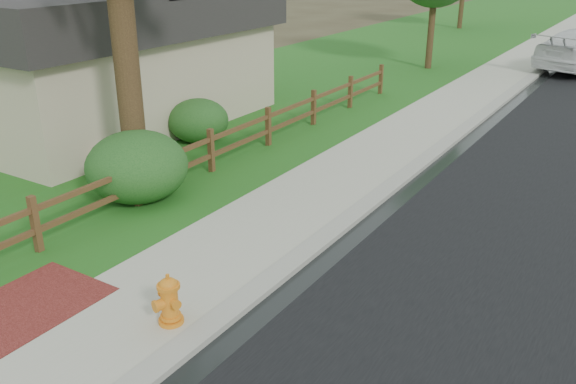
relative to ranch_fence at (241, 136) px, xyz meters
The scene contains 11 objects.
ground 7.37m from the ranch_fence, 60.64° to the right, with size 120.00×120.00×0.00m, color #3C3421.
sidewalk 28.73m from the ranch_fence, 84.61° to the left, with size 2.20×90.00×0.10m, color #ACAA96.
grass_strip 28.62m from the ranch_fence, 88.40° to the left, with size 1.60×90.00×0.06m, color #285A19.
lawn_near 28.94m from the ranch_fence, 98.75° to the left, with size 9.00×90.00×0.04m, color #285A19.
brick_patch 7.55m from the ranch_fence, 79.29° to the right, with size 1.60×2.40×0.11m, color maroon.
ranch_fence is the anchor object (origin of this frame).
house 7.57m from the ranch_fence, behind, with size 10.60×9.60×4.05m.
fire_hydrant 7.34m from the ranch_fence, 61.53° to the right, with size 0.51×0.41×0.77m.
boulder 3.46m from the ranch_fence, 134.10° to the right, with size 0.96×0.72×0.64m, color olive.
shrub_b 3.28m from the ranch_fence, 95.25° to the right, with size 2.13×2.13×1.49m, color #19481A.
shrub_c 1.98m from the ranch_fence, 162.63° to the left, with size 1.65×1.65×1.19m, color #19481A.
Camera 1 is at (5.19, -5.32, 5.07)m, focal length 38.00 mm.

